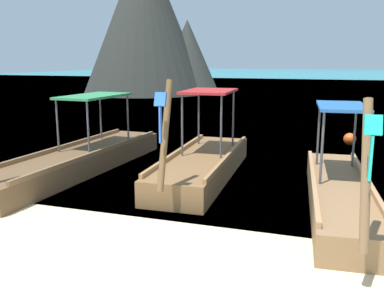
{
  "coord_description": "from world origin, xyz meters",
  "views": [
    {
      "loc": [
        2.84,
        -4.2,
        2.84
      ],
      "look_at": [
        0.0,
        4.47,
        1.01
      ],
      "focal_mm": 39.58,
      "sensor_mm": 36.0,
      "label": 1
    }
  ],
  "objects": [
    {
      "name": "sea_water",
      "position": [
        0.0,
        62.47,
        0.0
      ],
      "size": [
        120.0,
        120.0,
        0.0
      ],
      "primitive_type": "plane",
      "color": "teal",
      "rests_on": "ground"
    },
    {
      "name": "mooring_buoy_near",
      "position": [
        3.54,
        10.69,
        0.21
      ],
      "size": [
        0.41,
        0.41,
        0.41
      ],
      "color": "#EA5119",
      "rests_on": "sea_water"
    },
    {
      "name": "longtail_boat_blue_ribbon",
      "position": [
        -0.04,
        5.42,
        0.34
      ],
      "size": [
        1.54,
        5.58,
        2.49
      ],
      "color": "brown",
      "rests_on": "ground"
    },
    {
      "name": "longtail_boat_red_ribbon",
      "position": [
        -3.21,
        4.91,
        0.33
      ],
      "size": [
        1.66,
        7.21,
        2.77
      ],
      "color": "brown",
      "rests_on": "ground"
    },
    {
      "name": "longtail_boat_turquoise_ribbon",
      "position": [
        3.12,
        4.14,
        0.33
      ],
      "size": [
        1.47,
        5.83,
        2.37
      ],
      "color": "olive",
      "rests_on": "ground"
    },
    {
      "name": "karst_rock",
      "position": [
        -11.87,
        29.37,
        5.98
      ],
      "size": [
        11.33,
        10.44,
        12.66
      ],
      "color": "#2D302B",
      "rests_on": "ground"
    },
    {
      "name": "ground",
      "position": [
        0.0,
        0.0,
        0.0
      ],
      "size": [
        120.0,
        120.0,
        0.0
      ],
      "primitive_type": "plane",
      "color": "beige"
    }
  ]
}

